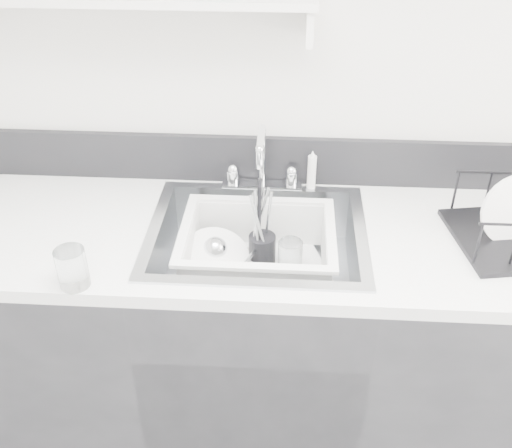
{
  "coord_description": "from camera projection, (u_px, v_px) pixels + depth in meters",
  "views": [
    {
      "loc": [
        0.09,
        -0.25,
        1.92
      ],
      "look_at": [
        0.0,
        1.14,
        0.98
      ],
      "focal_mm": 42.0,
      "sensor_mm": 36.0,
      "label": 1
    }
  ],
  "objects": [
    {
      "name": "wall_shelf",
      "position": [
        135.0,
        1.0,
        1.63
      ],
      "size": [
        1.0,
        0.16,
        0.12
      ],
      "color": "silver",
      "rests_on": "room_shell"
    },
    {
      "name": "faucet",
      "position": [
        262.0,
        173.0,
        1.92
      ],
      "size": [
        0.26,
        0.18,
        0.23
      ],
      "color": "silver",
      "rests_on": "counter_run"
    },
    {
      "name": "ladle",
      "position": [
        238.0,
        259.0,
        1.83
      ],
      "size": [
        0.31,
        0.18,
        0.08
      ],
      "primitive_type": null,
      "rotation": [
        0.0,
        0.0,
        -0.26
      ],
      "color": "silver",
      "rests_on": "wash_tub"
    },
    {
      "name": "tumbler_counter",
      "position": [
        72.0,
        268.0,
        1.52
      ],
      "size": [
        0.1,
        0.1,
        0.11
      ],
      "primitive_type": "cylinder",
      "rotation": [
        0.0,
        0.0,
        -0.4
      ],
      "color": "white",
      "rests_on": "counter_run"
    },
    {
      "name": "room_shell",
      "position": [
        213.0,
        77.0,
        0.66
      ],
      "size": [
        3.5,
        3.0,
        2.6
      ],
      "color": "silver",
      "rests_on": "ground"
    },
    {
      "name": "wash_tub",
      "position": [
        258.0,
        253.0,
        1.8
      ],
      "size": [
        0.55,
        0.5,
        0.18
      ],
      "primitive_type": null,
      "rotation": [
        0.0,
        0.0,
        0.32
      ],
      "color": "silver",
      "rests_on": "sink"
    },
    {
      "name": "tumbler_in_tub",
      "position": [
        290.0,
        257.0,
        1.82
      ],
      "size": [
        0.1,
        0.1,
        0.11
      ],
      "primitive_type": "cylinder",
      "rotation": [
        0.0,
        0.0,
        -0.38
      ],
      "color": "white",
      "rests_on": "wash_tub"
    },
    {
      "name": "utensil_cup",
      "position": [
        262.0,
        248.0,
        1.84
      ],
      "size": [
        0.08,
        0.08,
        0.28
      ],
      "rotation": [
        0.0,
        0.0,
        0.28
      ],
      "color": "black",
      "rests_on": "wash_tub"
    },
    {
      "name": "side_sprayer",
      "position": [
        312.0,
        170.0,
        1.92
      ],
      "size": [
        0.03,
        0.03,
        0.14
      ],
      "primitive_type": "cylinder",
      "color": "silver",
      "rests_on": "counter_run"
    },
    {
      "name": "counter_run",
      "position": [
        257.0,
        344.0,
        2.01
      ],
      "size": [
        3.2,
        0.62,
        0.92
      ],
      "color": "#232326",
      "rests_on": "ground"
    },
    {
      "name": "bowl_small",
      "position": [
        288.0,
        287.0,
        1.75
      ],
      "size": [
        0.14,
        0.14,
        0.04
      ],
      "primitive_type": "imported",
      "rotation": [
        0.0,
        0.0,
        0.23
      ],
      "color": "white",
      "rests_on": "wash_tub"
    },
    {
      "name": "backsplash",
      "position": [
        263.0,
        160.0,
        1.96
      ],
      "size": [
        3.2,
        0.02,
        0.16
      ],
      "primitive_type": "cube",
      "color": "black",
      "rests_on": "counter_run"
    },
    {
      "name": "plate_stack",
      "position": [
        220.0,
        262.0,
        1.84
      ],
      "size": [
        0.25,
        0.24,
        0.1
      ],
      "rotation": [
        0.0,
        0.0,
        0.4
      ],
      "color": "white",
      "rests_on": "wash_tub"
    },
    {
      "name": "sink",
      "position": [
        257.0,
        256.0,
        1.81
      ],
      "size": [
        0.64,
        0.52,
        0.2
      ],
      "primitive_type": null,
      "color": "silver",
      "rests_on": "counter_run"
    }
  ]
}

